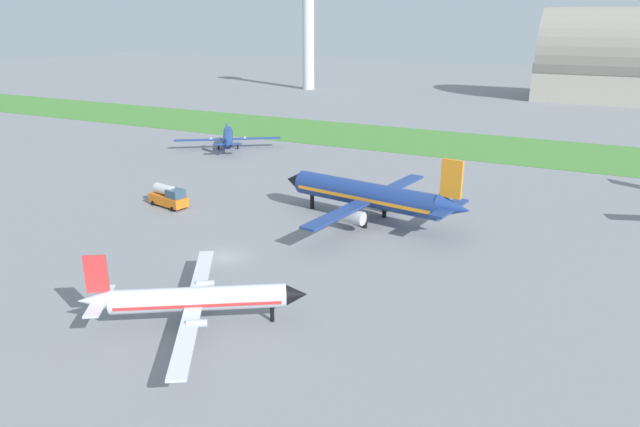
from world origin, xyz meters
The scene contains 8 objects.
ground_plane centered at (0.00, 0.00, 0.00)m, with size 600.00×600.00×0.00m, color gray.
grass_taxiway_strip centered at (0.00, 75.08, 0.04)m, with size 360.00×28.00×0.08m, color #478438.
airplane_foreground_turboprop centered at (6.84, -14.34, 2.65)m, with size 18.72×21.45×7.25m.
airplane_midfield_jet centered at (10.68, 19.34, 3.74)m, with size 28.85×29.29×10.38m.
airplane_taxiing_turboprop centered at (-33.42, 49.24, 2.46)m, with size 19.40×17.04×6.73m.
fuel_truck_near_gate centered at (-18.51, 12.26, 1.58)m, with size 6.86×3.73×3.29m.
hangar_distant centered at (39.02, 165.87, 12.60)m, with size 48.26×29.14×29.70m.
control_tower centered at (-66.40, 151.33, 23.19)m, with size 8.00×8.00×39.65m.
Camera 1 is at (38.01, -52.00, 27.12)m, focal length 32.63 mm.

